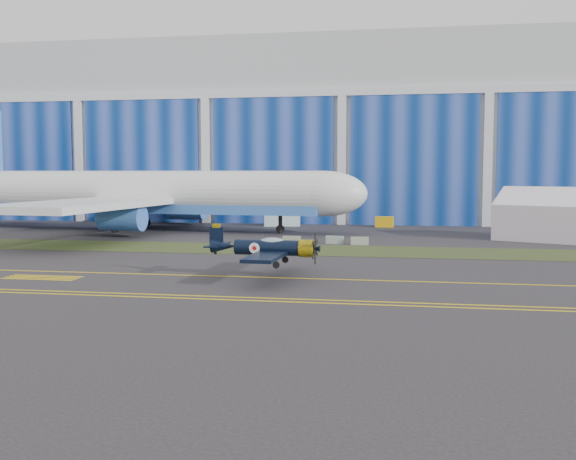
% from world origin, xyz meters
% --- Properties ---
extents(ground, '(260.00, 260.00, 0.00)m').
position_xyz_m(ground, '(0.00, 0.00, 0.00)').
color(ground, '#322F32').
rests_on(ground, ground).
extents(grass_median, '(260.00, 10.00, 0.02)m').
position_xyz_m(grass_median, '(0.00, 14.00, 0.02)').
color(grass_median, '#475128').
rests_on(grass_median, ground).
extents(hangar, '(220.00, 45.70, 30.00)m').
position_xyz_m(hangar, '(0.00, 71.79, 14.96)').
color(hangar, silver).
rests_on(hangar, ground).
extents(taxiway_centreline, '(200.00, 0.20, 0.02)m').
position_xyz_m(taxiway_centreline, '(0.00, -5.00, 0.01)').
color(taxiway_centreline, yellow).
rests_on(taxiway_centreline, ground).
extents(edge_line_near, '(80.00, 0.20, 0.02)m').
position_xyz_m(edge_line_near, '(0.00, -14.50, 0.01)').
color(edge_line_near, yellow).
rests_on(edge_line_near, ground).
extents(edge_line_far, '(80.00, 0.20, 0.02)m').
position_xyz_m(edge_line_far, '(0.00, -13.50, 0.01)').
color(edge_line_far, yellow).
rests_on(edge_line_far, ground).
extents(hold_short_ladder, '(6.00, 2.40, 0.02)m').
position_xyz_m(hold_short_ladder, '(-18.00, -8.10, 0.01)').
color(hold_short_ladder, yellow).
rests_on(hold_short_ladder, ground).
extents(warbird, '(10.31, 12.28, 3.54)m').
position_xyz_m(warbird, '(-0.53, -5.25, 2.40)').
color(warbird, black).
rests_on(warbird, ground).
extents(jetliner, '(72.87, 63.31, 23.91)m').
position_xyz_m(jetliner, '(-25.54, 33.94, 11.95)').
color(jetliner, silver).
rests_on(jetliner, ground).
extents(tent, '(17.00, 15.18, 6.50)m').
position_xyz_m(tent, '(28.51, 29.45, 3.25)').
color(tent, white).
rests_on(tent, ground).
extents(shipping_container, '(5.77, 3.27, 2.35)m').
position_xyz_m(shipping_container, '(-8.69, 44.83, 1.18)').
color(shipping_container, silver).
rests_on(shipping_container, ground).
extents(tug, '(2.75, 1.79, 1.57)m').
position_xyz_m(tug, '(6.83, 45.54, 0.78)').
color(tug, '#EBB20E').
rests_on(tug, ground).
extents(barrier_a, '(2.01, 0.63, 0.90)m').
position_xyz_m(barrier_a, '(-2.92, 19.70, 0.45)').
color(barrier_a, gray).
rests_on(barrier_a, ground).
extents(barrier_b, '(2.05, 0.79, 0.90)m').
position_xyz_m(barrier_b, '(1.95, 20.69, 0.45)').
color(barrier_b, '#899F93').
rests_on(barrier_b, ground).
extents(barrier_c, '(2.02, 0.66, 0.90)m').
position_xyz_m(barrier_c, '(4.87, 20.02, 0.45)').
color(barrier_c, gray).
rests_on(barrier_c, ground).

